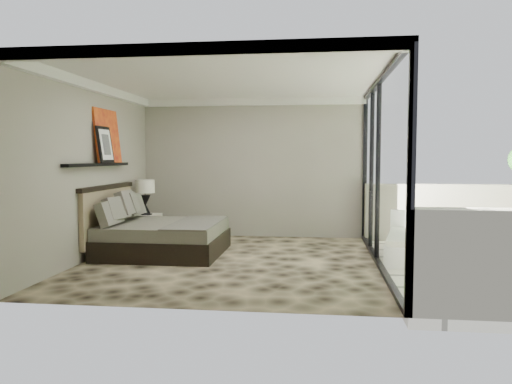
# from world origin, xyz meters

# --- Properties ---
(floor) EXTENTS (5.00, 5.00, 0.00)m
(floor) POSITION_xyz_m (0.00, 0.00, 0.00)
(floor) COLOR black
(floor) RESTS_ON ground
(ceiling) EXTENTS (4.50, 5.00, 0.02)m
(ceiling) POSITION_xyz_m (0.00, 0.00, 2.79)
(ceiling) COLOR silver
(ceiling) RESTS_ON back_wall
(back_wall) EXTENTS (4.50, 0.02, 2.80)m
(back_wall) POSITION_xyz_m (0.00, 2.49, 1.40)
(back_wall) COLOR gray
(back_wall) RESTS_ON floor
(left_wall) EXTENTS (0.02, 5.00, 2.80)m
(left_wall) POSITION_xyz_m (-2.24, 0.00, 1.40)
(left_wall) COLOR gray
(left_wall) RESTS_ON floor
(glass_wall) EXTENTS (0.08, 5.00, 2.80)m
(glass_wall) POSITION_xyz_m (2.25, 0.00, 1.40)
(glass_wall) COLOR white
(glass_wall) RESTS_ON floor
(terrace_slab) EXTENTS (3.00, 5.00, 0.12)m
(terrace_slab) POSITION_xyz_m (3.75, 0.00, -0.06)
(terrace_slab) COLOR beige
(terrace_slab) RESTS_ON ground
(picture_ledge) EXTENTS (0.12, 2.20, 0.05)m
(picture_ledge) POSITION_xyz_m (-2.18, 0.10, 1.50)
(picture_ledge) COLOR black
(picture_ledge) RESTS_ON left_wall
(bed) EXTENTS (1.99, 1.93, 1.10)m
(bed) POSITION_xyz_m (-1.32, 0.45, 0.33)
(bed) COLOR black
(bed) RESTS_ON floor
(nightstand) EXTENTS (0.66, 0.66, 0.52)m
(nightstand) POSITION_xyz_m (-1.97, 1.66, 0.26)
(nightstand) COLOR black
(nightstand) RESTS_ON floor
(table_lamp) EXTENTS (0.37, 0.37, 0.67)m
(table_lamp) POSITION_xyz_m (-1.96, 1.61, 0.95)
(table_lamp) COLOR black
(table_lamp) RESTS_ON nightstand
(abstract_canvas) EXTENTS (0.13, 0.90, 0.90)m
(abstract_canvas) POSITION_xyz_m (-2.19, 0.48, 1.97)
(abstract_canvas) COLOR #A3420E
(abstract_canvas) RESTS_ON picture_ledge
(framed_print) EXTENTS (0.11, 0.50, 0.60)m
(framed_print) POSITION_xyz_m (-2.14, 0.26, 1.82)
(framed_print) COLOR black
(framed_print) RESTS_ON picture_ledge
(lounger) EXTENTS (1.20, 1.90, 0.69)m
(lounger) POSITION_xyz_m (2.90, 0.61, 0.21)
(lounger) COLOR white
(lounger) RESTS_ON terrace_slab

